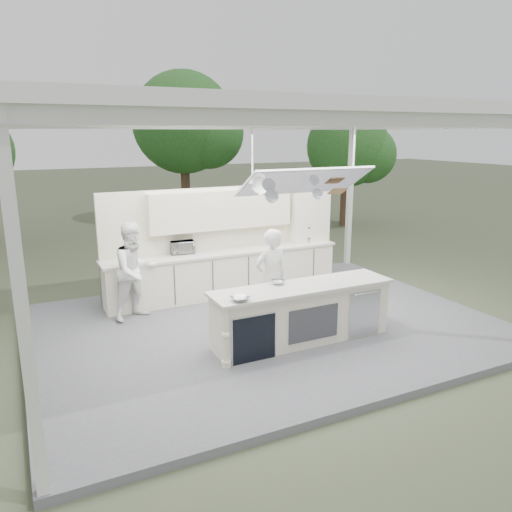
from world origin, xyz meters
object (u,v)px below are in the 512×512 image
sous_chef (135,271)px  demo_island (301,314)px  head_chef (271,278)px  back_counter (225,273)px

sous_chef → demo_island: bearing=-68.3°
head_chef → sous_chef: bearing=-40.5°
demo_island → head_chef: head_chef is taller
head_chef → sous_chef: 2.50m
head_chef → sous_chef: size_ratio=0.98×
demo_island → back_counter: bearing=93.6°
head_chef → sous_chef: sous_chef is taller
head_chef → back_counter: bearing=-93.8°
demo_island → sous_chef: 3.17m
demo_island → back_counter: size_ratio=0.61×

